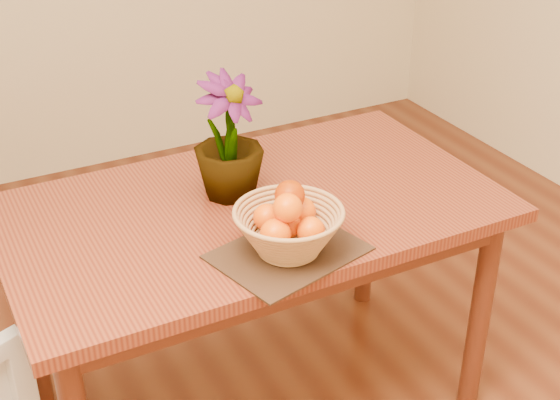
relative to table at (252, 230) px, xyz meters
name	(u,v)px	position (x,y,z in m)	size (l,w,h in m)	color
table	(252,230)	(0.00, 0.00, 0.00)	(1.40, 0.80, 0.75)	maroon
placemat	(288,253)	(-0.03, -0.28, 0.09)	(0.36, 0.27, 0.01)	#3A2215
wicker_basket	(288,233)	(-0.03, -0.28, 0.15)	(0.28, 0.28, 0.11)	#AF7549
orange_pile	(289,213)	(-0.03, -0.27, 0.20)	(0.18, 0.18, 0.14)	#EF5503
potted_plant	(228,138)	(-0.03, 0.08, 0.27)	(0.20, 0.20, 0.36)	#164814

